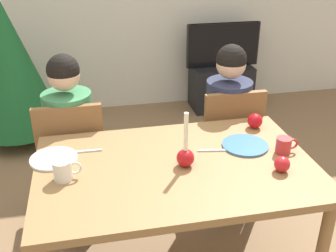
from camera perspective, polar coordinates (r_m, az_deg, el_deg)
name	(u,v)px	position (r m, az deg, el deg)	size (l,w,h in m)	color
dining_table	(176,178)	(2.09, 1.13, -7.40)	(1.40, 0.90, 0.75)	olive
chair_left	(73,156)	(2.65, -13.25, -4.18)	(0.40, 0.40, 0.90)	brown
chair_right	(227,141)	(2.79, 8.37, -2.05)	(0.40, 0.40, 0.90)	brown
person_left_child	(72,146)	(2.65, -13.38, -2.76)	(0.30, 0.30, 1.17)	#33384C
person_right_child	(226,131)	(2.80, 8.22, -0.70)	(0.30, 0.30, 1.17)	#33384C
tv_stand	(221,87)	(4.53, 7.42, 5.52)	(0.64, 0.40, 0.48)	black
tv	(223,45)	(4.39, 7.78, 11.28)	(0.79, 0.05, 0.46)	black
christmas_tree	(11,67)	(3.84, -21.32, 7.79)	(0.78, 0.78, 1.39)	brown
candle_centerpiece	(185,155)	(2.00, 2.48, -4.09)	(0.09, 0.09, 0.29)	red
plate_left	(54,159)	(2.16, -15.83, -4.44)	(0.24, 0.24, 0.01)	white
plate_right	(245,145)	(2.24, 10.83, -2.68)	(0.25, 0.25, 0.01)	teal
mug_left	(63,170)	(1.97, -14.54, -6.04)	(0.14, 0.09, 0.10)	silver
mug_right	(284,145)	(2.21, 16.07, -2.66)	(0.12, 0.08, 0.09)	#B72D2D
fork_left	(85,151)	(2.19, -11.62, -3.51)	(0.18, 0.01, 0.01)	silver
fork_right	(215,150)	(2.17, 6.58, -3.44)	(0.18, 0.01, 0.01)	silver
apple_near_candle	(282,164)	(2.05, 15.79, -5.21)	(0.08, 0.08, 0.08)	red
apple_by_left_plate	(255,121)	(2.44, 12.16, 0.71)	(0.09, 0.09, 0.09)	red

